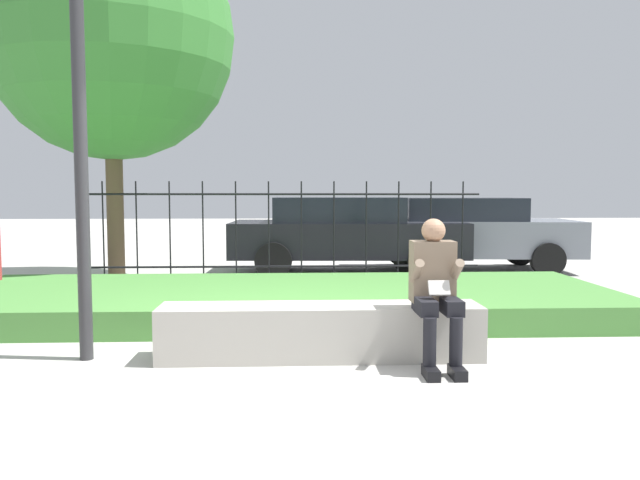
% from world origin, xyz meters
% --- Properties ---
extents(ground_plane, '(60.00, 60.00, 0.00)m').
position_xyz_m(ground_plane, '(0.00, 0.00, 0.00)').
color(ground_plane, '#B2AFA8').
extents(stone_bench, '(2.94, 0.53, 0.49)m').
position_xyz_m(stone_bench, '(0.37, 0.00, 0.22)').
color(stone_bench, '#ADA89E').
rests_on(stone_bench, ground_plane).
extents(person_seated_reader, '(0.42, 0.73, 1.29)m').
position_xyz_m(person_seated_reader, '(1.36, -0.30, 0.71)').
color(person_seated_reader, black).
rests_on(person_seated_reader, ground_plane).
extents(grass_berm, '(8.22, 2.97, 0.31)m').
position_xyz_m(grass_berm, '(0.00, 2.18, 0.16)').
color(grass_berm, '#4C893D').
rests_on(grass_berm, ground_plane).
extents(iron_fence, '(6.22, 0.03, 1.69)m').
position_xyz_m(iron_fence, '(-0.00, 4.26, 0.88)').
color(iron_fence, black).
rests_on(iron_fence, ground_plane).
extents(car_parked_right, '(4.11, 2.15, 1.41)m').
position_xyz_m(car_parked_right, '(3.52, 6.34, 0.75)').
color(car_parked_right, slate).
rests_on(car_parked_right, ground_plane).
extents(car_parked_center, '(4.38, 2.05, 1.43)m').
position_xyz_m(car_parked_center, '(1.11, 6.01, 0.76)').
color(car_parked_center, black).
rests_on(car_parked_center, ground_plane).
extents(street_lamp, '(0.28, 0.28, 3.72)m').
position_xyz_m(street_lamp, '(-1.77, 0.06, 2.31)').
color(street_lamp, '#2D2D30').
rests_on(street_lamp, ground_plane).
extents(tree_behind_fence, '(4.04, 4.04, 6.09)m').
position_xyz_m(tree_behind_fence, '(-2.85, 4.96, 4.06)').
color(tree_behind_fence, brown).
rests_on(tree_behind_fence, ground_plane).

